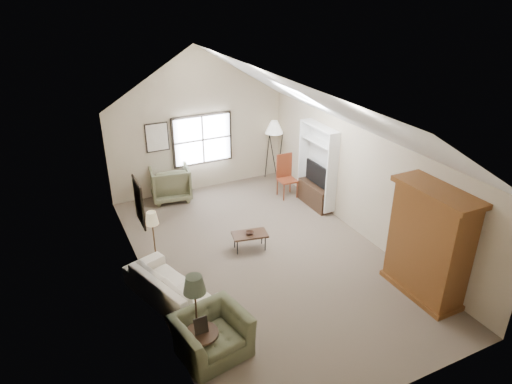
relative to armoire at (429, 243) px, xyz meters
name	(u,v)px	position (x,y,z in m)	size (l,w,h in m)	color
room_shell	(265,114)	(-2.18, 2.40, 2.11)	(5.01, 8.01, 4.00)	brown
window	(203,140)	(-2.08, 6.36, 0.35)	(1.72, 0.08, 1.42)	black
skylight	(300,95)	(-0.88, 3.30, 2.12)	(0.80, 1.20, 0.52)	white
wall_art	(149,168)	(-4.06, 4.34, 0.63)	(1.97, 3.71, 0.88)	black
armoire	(429,243)	(0.00, 0.00, 0.00)	(0.60, 1.50, 2.20)	brown
tv_alcove	(317,165)	(0.16, 4.00, 0.05)	(0.32, 1.30, 2.10)	white
media_console	(315,195)	(0.14, 4.00, -0.80)	(0.34, 1.18, 0.60)	#382316
tv_panel	(316,174)	(0.14, 4.00, -0.18)	(0.05, 0.90, 0.55)	black
sofa	(173,287)	(-4.38, 1.84, -0.79)	(2.15, 0.84, 0.63)	beige
armchair_near	(212,335)	(-4.19, 0.30, -0.74)	(1.10, 0.96, 0.72)	#576043
armchair_far	(170,182)	(-3.16, 6.10, -0.62)	(1.02, 1.05, 0.95)	#6A6D4C
coffee_table	(250,241)	(-2.32, 2.83, -0.90)	(0.77, 0.43, 0.40)	#3E2219
bowl	(250,233)	(-2.32, 2.83, -0.68)	(0.19, 0.19, 0.05)	#361F16
side_table	(202,346)	(-4.38, 0.24, -0.83)	(0.54, 0.54, 0.54)	#382117
side_chair	(287,177)	(-0.24, 4.81, -0.51)	(0.46, 0.46, 1.19)	maroon
tripod_lamp	(274,150)	(0.02, 6.10, -0.20)	(0.52, 0.52, 1.80)	silver
dark_lamp	(196,314)	(-4.38, 0.44, -0.35)	(0.36, 0.36, 1.50)	#292E21
tan_lamp	(154,240)	(-4.38, 3.04, -0.43)	(0.27, 0.27, 1.35)	tan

